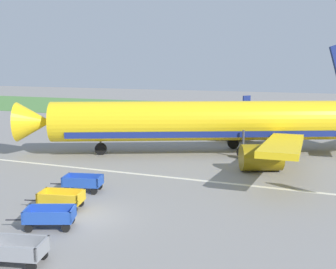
% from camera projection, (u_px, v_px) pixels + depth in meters
% --- Properties ---
extents(ground_plane, '(220.00, 220.00, 0.00)m').
position_uv_depth(ground_plane, '(86.00, 218.00, 22.81)').
color(ground_plane, gray).
extents(grass_strip, '(220.00, 28.00, 0.06)m').
position_uv_depth(grass_strip, '(253.00, 112.00, 72.84)').
color(grass_strip, '#518442').
rests_on(grass_strip, ground).
extents(apron_stripe, '(120.00, 0.36, 0.01)m').
position_uv_depth(apron_stripe, '(153.00, 176.00, 31.49)').
color(apron_stripe, silver).
rests_on(apron_stripe, ground).
extents(airplane, '(35.78, 29.30, 11.34)m').
position_uv_depth(airplane, '(223.00, 122.00, 38.83)').
color(airplane, yellow).
rests_on(airplane, ground).
extents(baggage_cart_nearest, '(3.62, 1.94, 1.07)m').
position_uv_depth(baggage_cart_nearest, '(15.00, 251.00, 17.45)').
color(baggage_cart_nearest, gray).
rests_on(baggage_cart_nearest, ground).
extents(baggage_cart_second_in_row, '(3.57, 2.23, 1.07)m').
position_uv_depth(baggage_cart_second_in_row, '(50.00, 217.00, 21.35)').
color(baggage_cart_second_in_row, '#234CB2').
rests_on(baggage_cart_second_in_row, ground).
extents(baggage_cart_third_in_row, '(3.63, 1.92, 1.07)m').
position_uv_depth(baggage_cart_third_in_row, '(61.00, 199.00, 24.14)').
color(baggage_cart_third_in_row, gold).
rests_on(baggage_cart_third_in_row, ground).
extents(baggage_cart_fourth_in_row, '(3.63, 1.92, 1.07)m').
position_uv_depth(baggage_cart_fourth_in_row, '(83.00, 183.00, 27.50)').
color(baggage_cart_fourth_in_row, '#234CB2').
rests_on(baggage_cart_fourth_in_row, ground).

